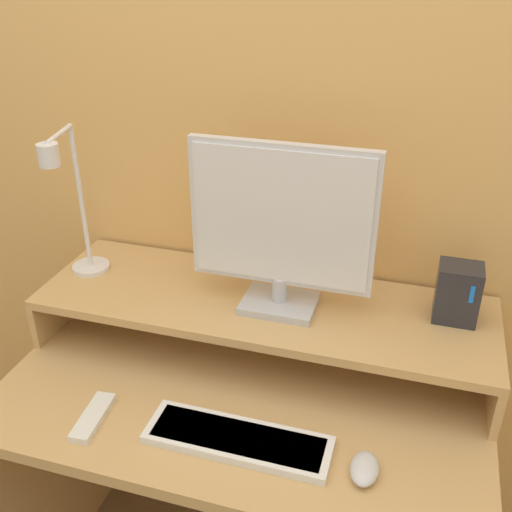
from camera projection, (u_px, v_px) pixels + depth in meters
wall_back at (289, 112)px, 1.44m from camera, size 6.00×0.05×2.50m
desk at (245, 449)px, 1.49m from camera, size 1.11×0.66×0.70m
monitor_shelf at (263, 307)px, 1.47m from camera, size 1.11×0.35×0.14m
monitor at (281, 226)px, 1.33m from camera, size 0.42×0.13×0.40m
desk_lamp at (73, 209)px, 1.45m from camera, size 0.10×0.21×0.39m
router_dock at (458, 293)px, 1.36m from camera, size 0.10×0.08×0.14m
keyboard at (238, 439)px, 1.23m from camera, size 0.39×0.12×0.02m
mouse at (365, 469)px, 1.15m from camera, size 0.06×0.09×0.03m
remote_control at (93, 417)px, 1.29m from camera, size 0.06×0.15×0.02m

